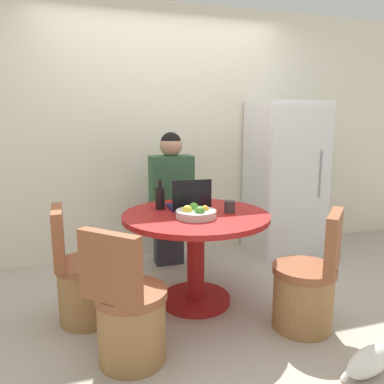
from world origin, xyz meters
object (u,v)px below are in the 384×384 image
object	(u,v)px
refrigerator	(285,179)
person_seated	(170,195)
bottle	(160,198)
dining_table	(196,239)
chair_near_left_corner	(129,318)
chair_left_side	(84,284)
chair_near_right_corner	(306,290)
cat	(371,360)
laptop	(189,202)
fruit_bowl	(196,213)

from	to	relation	value
refrigerator	person_seated	xyz separation A→B (m)	(-1.30, -0.08, -0.09)
bottle	dining_table	bearing A→B (deg)	-44.72
dining_table	chair_near_left_corner	xyz separation A→B (m)	(-0.61, -0.60, -0.25)
chair_near_left_corner	chair_left_side	world-z (taller)	same
chair_near_right_corner	person_seated	world-z (taller)	person_seated
person_seated	cat	world-z (taller)	person_seated
chair_near_right_corner	cat	world-z (taller)	chair_near_right_corner
chair_near_left_corner	cat	world-z (taller)	chair_near_left_corner
laptop	fruit_bowl	world-z (taller)	laptop
cat	person_seated	bearing A→B (deg)	96.87
person_seated	fruit_bowl	bearing A→B (deg)	87.90
refrigerator	bottle	size ratio (longest dim) A/B	6.86
person_seated	dining_table	bearing A→B (deg)	90.40
chair_near_right_corner	chair_near_left_corner	bearing A→B (deg)	-45.86
dining_table	chair_near_right_corner	world-z (taller)	chair_near_right_corner
chair_near_right_corner	dining_table	bearing A→B (deg)	-90.00
dining_table	refrigerator	bearing A→B (deg)	33.92
chair_left_side	person_seated	size ratio (longest dim) A/B	0.64
laptop	fruit_bowl	xyz separation A→B (m)	(-0.04, -0.29, -0.02)
refrigerator	chair_left_side	size ratio (longest dim) A/B	1.92
chair_near_right_corner	chair_left_side	bearing A→B (deg)	-67.45
dining_table	chair_left_side	world-z (taller)	chair_left_side
dining_table	person_seated	size ratio (longest dim) A/B	0.85
dining_table	chair_left_side	distance (m)	0.89
chair_near_right_corner	cat	xyz separation A→B (m)	(0.08, -0.54, -0.19)
laptop	person_seated	bearing A→B (deg)	-89.67
dining_table	cat	world-z (taller)	dining_table
dining_table	laptop	bearing A→B (deg)	90.66
refrigerator	chair_near_left_corner	size ratio (longest dim) A/B	1.92
dining_table	fruit_bowl	world-z (taller)	fruit_bowl
refrigerator	laptop	size ratio (longest dim) A/B	5.12
bottle	chair_left_side	bearing A→B (deg)	-158.16
laptop	fruit_bowl	bearing A→B (deg)	82.67
chair_near_right_corner	cat	size ratio (longest dim) A/B	1.77
person_seated	fruit_bowl	size ratio (longest dim) A/B	4.47
chair_near_right_corner	chair_near_left_corner	distance (m)	1.23
refrigerator	dining_table	distance (m)	1.58
chair_near_right_corner	bottle	size ratio (longest dim) A/B	3.57
person_seated	refrigerator	bearing A→B (deg)	-176.48
refrigerator	chair_left_side	bearing A→B (deg)	-157.44
chair_left_side	bottle	xyz separation A→B (m)	(0.62, 0.25, 0.54)
fruit_bowl	person_seated	bearing A→B (deg)	87.90
chair_near_right_corner	fruit_bowl	size ratio (longest dim) A/B	2.86
dining_table	fruit_bowl	size ratio (longest dim) A/B	3.80
dining_table	person_seated	distance (m)	0.82
laptop	refrigerator	bearing A→B (deg)	-151.51
dining_table	chair_near_left_corner	distance (m)	0.89
person_seated	bottle	bearing A→B (deg)	68.23
chair_near_left_corner	laptop	xyz separation A→B (m)	(0.61, 0.77, 0.50)
chair_near_left_corner	person_seated	distance (m)	1.58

